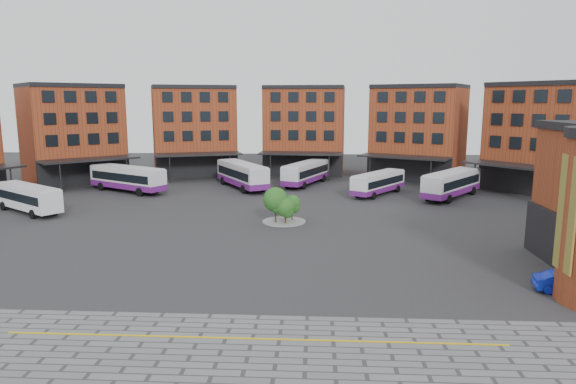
# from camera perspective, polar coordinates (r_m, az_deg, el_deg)

# --- Properties ---
(ground) EXTENTS (160.00, 160.00, 0.00)m
(ground) POSITION_cam_1_polar(r_m,az_deg,el_deg) (40.79, -4.34, -7.23)
(ground) COLOR #28282B
(ground) RESTS_ON ground
(yellow_line) EXTENTS (26.00, 0.15, 0.02)m
(yellow_line) POSITION_cam_1_polar(r_m,az_deg,el_deg) (27.60, -3.98, -15.94)
(yellow_line) COLOR gold
(yellow_line) RESTS_ON paving_zone
(main_building) EXTENTS (94.14, 42.48, 14.60)m
(main_building) POSITION_cam_1_polar(r_m,az_deg,el_deg) (77.64, -4.25, 6.45)
(main_building) COLOR brown
(main_building) RESTS_ON ground
(tree_island) EXTENTS (4.40, 4.40, 3.67)m
(tree_island) POSITION_cam_1_polar(r_m,az_deg,el_deg) (51.24, -0.68, -1.41)
(tree_island) COLOR gray
(tree_island) RESTS_ON ground
(bus_a) EXTENTS (10.14, 8.13, 3.02)m
(bus_a) POSITION_cam_1_polar(r_m,az_deg,el_deg) (63.04, -26.97, -0.45)
(bus_a) COLOR white
(bus_a) RESTS_ON ground
(bus_b) EXTENTS (11.96, 8.58, 3.44)m
(bus_b) POSITION_cam_1_polar(r_m,az_deg,el_deg) (72.29, -17.41, 1.47)
(bus_b) COLOR silver
(bus_b) RESTS_ON ground
(bus_c) EXTENTS (8.81, 12.38, 3.56)m
(bus_c) POSITION_cam_1_polar(r_m,az_deg,el_deg) (72.20, -5.14, 1.94)
(bus_c) COLOR silver
(bus_c) RESTS_ON ground
(bus_d) EXTENTS (6.89, 11.87, 3.30)m
(bus_d) POSITION_cam_1_polar(r_m,az_deg,el_deg) (74.88, 2.01, 2.16)
(bus_d) COLOR silver
(bus_d) RESTS_ON ground
(bus_e) EXTENTS (7.95, 9.91, 2.94)m
(bus_e) POSITION_cam_1_polar(r_m,az_deg,el_deg) (67.92, 10.01, 1.02)
(bus_e) COLOR white
(bus_e) RESTS_ON ground
(bus_f) EXTENTS (9.48, 11.21, 3.38)m
(bus_f) POSITION_cam_1_polar(r_m,az_deg,el_deg) (67.96, 17.73, 0.90)
(bus_f) COLOR silver
(bus_f) RESTS_ON ground
(blue_car) EXTENTS (4.19, 2.01, 1.32)m
(blue_car) POSITION_cam_1_polar(r_m,az_deg,el_deg) (37.78, 28.61, -8.85)
(blue_car) COLOR #0D1EAB
(blue_car) RESTS_ON ground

